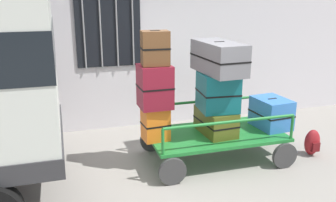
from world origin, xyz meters
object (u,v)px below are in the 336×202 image
object	(u,v)px
suitcase_midleft_top	(219,57)
backpack	(312,143)
suitcase_center_bottom	(271,113)
suitcase_midleft_middle	(218,92)
suitcase_left_middle	(155,86)
suitcase_left_bottom	(155,124)
luggage_cart	(215,138)
suitcase_midleft_bottom	(216,121)
suitcase_left_top	(155,48)

from	to	relation	value
suitcase_midleft_top	backpack	distance (m)	2.19
suitcase_center_bottom	suitcase_midleft_middle	bearing A→B (deg)	-178.67
suitcase_left_middle	suitcase_midleft_middle	bearing A→B (deg)	-3.43
suitcase_left_bottom	suitcase_left_middle	xyz separation A→B (m)	(0.00, 0.01, 0.58)
suitcase_left_bottom	suitcase_midleft_top	distance (m)	1.38
suitcase_center_bottom	backpack	world-z (taller)	suitcase_center_bottom
suitcase_midleft_middle	suitcase_midleft_top	world-z (taller)	suitcase_midleft_top
suitcase_center_bottom	suitcase_left_bottom	bearing A→B (deg)	179.32
suitcase_left_bottom	suitcase_midleft_middle	xyz separation A→B (m)	(0.98, -0.05, 0.43)
luggage_cart	suitcase_midleft_bottom	size ratio (longest dim) A/B	2.85
suitcase_left_bottom	backpack	bearing A→B (deg)	-7.16
suitcase_left_top	suitcase_midleft_bottom	xyz separation A→B (m)	(0.98, 0.02, -1.20)
luggage_cart	suitcase_midleft_middle	world-z (taller)	suitcase_midleft_middle
suitcase_midleft_bottom	backpack	world-z (taller)	suitcase_midleft_bottom
suitcase_midleft_top	backpack	xyz separation A→B (m)	(1.61, -0.30, -1.45)
suitcase_midleft_bottom	suitcase_midleft_middle	bearing A→B (deg)	-90.00
suitcase_midleft_middle	backpack	distance (m)	1.88
luggage_cart	suitcase_left_middle	bearing A→B (deg)	178.02
suitcase_midleft_bottom	suitcase_center_bottom	size ratio (longest dim) A/B	1.15
suitcase_left_top	suitcase_left_middle	bearing A→B (deg)	90.00
suitcase_left_middle	backpack	distance (m)	2.82
suitcase_left_bottom	suitcase_center_bottom	xyz separation A→B (m)	(1.96, -0.02, -0.01)
suitcase_midleft_middle	suitcase_left_middle	bearing A→B (deg)	176.57
suitcase_left_top	suitcase_midleft_bottom	distance (m)	1.55
luggage_cart	backpack	distance (m)	1.65
suitcase_midleft_middle	backpack	size ratio (longest dim) A/B	1.42
suitcase_left_middle	suitcase_center_bottom	distance (m)	2.05
suitcase_midleft_top	suitcase_center_bottom	xyz separation A→B (m)	(0.98, 0.01, -0.97)
suitcase_left_top	suitcase_center_bottom	world-z (taller)	suitcase_left_top
suitcase_left_bottom	suitcase_midleft_bottom	bearing A→B (deg)	-0.55
suitcase_left_bottom	suitcase_center_bottom	distance (m)	1.96
suitcase_midleft_bottom	suitcase_midleft_middle	distance (m)	0.49
suitcase_left_top	suitcase_midleft_middle	distance (m)	1.21
suitcase_left_middle	backpack	xyz separation A→B (m)	(2.59, -0.34, -1.06)
suitcase_left_bottom	suitcase_midleft_top	size ratio (longest dim) A/B	0.49
suitcase_left_bottom	luggage_cart	bearing A→B (deg)	-1.22
suitcase_left_middle	backpack	world-z (taller)	suitcase_left_middle
suitcase_left_bottom	suitcase_center_bottom	world-z (taller)	suitcase_left_bottom
suitcase_left_middle	suitcase_midleft_top	distance (m)	1.06
suitcase_midleft_bottom	suitcase_midleft_top	world-z (taller)	suitcase_midleft_top
suitcase_midleft_bottom	suitcase_midleft_middle	xyz separation A→B (m)	(0.00, -0.04, 0.49)
suitcase_midleft_top	suitcase_midleft_bottom	bearing A→B (deg)	90.00
suitcase_left_middle	suitcase_left_top	xyz separation A→B (m)	(-0.00, -0.04, 0.57)
suitcase_left_top	suitcase_midleft_middle	world-z (taller)	suitcase_left_top
suitcase_midleft_bottom	suitcase_midleft_top	size ratio (longest dim) A/B	0.74
luggage_cart	suitcase_left_bottom	xyz separation A→B (m)	(-0.98, 0.02, 0.33)
suitcase_midleft_top	suitcase_center_bottom	bearing A→B (deg)	0.43
luggage_cart	suitcase_midleft_top	world-z (taller)	suitcase_midleft_top
suitcase_left_top	suitcase_midleft_top	world-z (taller)	suitcase_left_top
suitcase_midleft_middle	suitcase_midleft_top	bearing A→B (deg)	90.00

